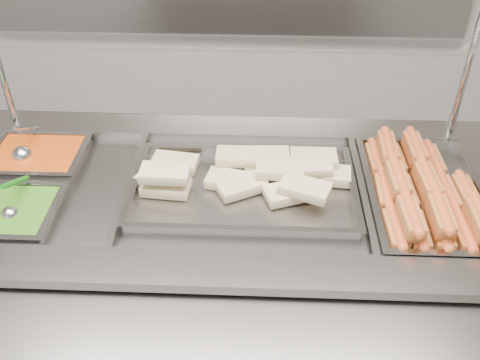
{
  "coord_description": "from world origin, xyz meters",
  "views": [
    {
      "loc": [
        0.26,
        -0.83,
        1.99
      ],
      "look_at": [
        0.19,
        0.52,
        0.95
      ],
      "focal_mm": 40.0,
      "sensor_mm": 36.0,
      "label": 1
    }
  ],
  "objects_px": {
    "steam_counter": "(226,282)",
    "pan_hotdogs": "(423,201)",
    "pan_wraps": "(243,192)",
    "serving_spoon": "(11,209)",
    "sneeze_guard": "(227,46)",
    "ladle": "(23,154)"
  },
  "relations": [
    {
      "from": "pan_hotdogs",
      "to": "steam_counter",
      "type": "bearing_deg",
      "value": -179.49
    },
    {
      "from": "steam_counter",
      "to": "ladle",
      "type": "xyz_separation_m",
      "value": [
        -0.71,
        0.13,
        0.47
      ]
    },
    {
      "from": "pan_hotdogs",
      "to": "pan_wraps",
      "type": "xyz_separation_m",
      "value": [
        -0.58,
        -0.01,
        0.02
      ]
    },
    {
      "from": "pan_wraps",
      "to": "serving_spoon",
      "type": "xyz_separation_m",
      "value": [
        -0.69,
        -0.16,
        0.04
      ]
    },
    {
      "from": "pan_wraps",
      "to": "serving_spoon",
      "type": "distance_m",
      "value": 0.71
    },
    {
      "from": "sneeze_guard",
      "to": "serving_spoon",
      "type": "distance_m",
      "value": 0.82
    },
    {
      "from": "pan_wraps",
      "to": "ladle",
      "type": "xyz_separation_m",
      "value": [
        -0.77,
        0.13,
        0.04
      ]
    },
    {
      "from": "pan_wraps",
      "to": "sneeze_guard",
      "type": "bearing_deg",
      "value": 105.85
    },
    {
      "from": "steam_counter",
      "to": "pan_hotdogs",
      "type": "relative_size",
      "value": 3.41
    },
    {
      "from": "sneeze_guard",
      "to": "steam_counter",
      "type": "bearing_deg",
      "value": -89.49
    },
    {
      "from": "steam_counter",
      "to": "ladle",
      "type": "relative_size",
      "value": 9.67
    },
    {
      "from": "pan_wraps",
      "to": "pan_hotdogs",
      "type": "bearing_deg",
      "value": 0.51
    },
    {
      "from": "pan_wraps",
      "to": "steam_counter",
      "type": "bearing_deg",
      "value": -179.49
    },
    {
      "from": "steam_counter",
      "to": "sneeze_guard",
      "type": "xyz_separation_m",
      "value": [
        -0.0,
        0.23,
        0.84
      ]
    },
    {
      "from": "steam_counter",
      "to": "serving_spoon",
      "type": "relative_size",
      "value": 10.34
    },
    {
      "from": "pan_wraps",
      "to": "serving_spoon",
      "type": "relative_size",
      "value": 3.74
    },
    {
      "from": "pan_hotdogs",
      "to": "ladle",
      "type": "xyz_separation_m",
      "value": [
        -1.35,
        0.12,
        0.05
      ]
    },
    {
      "from": "sneeze_guard",
      "to": "pan_wraps",
      "type": "height_order",
      "value": "sneeze_guard"
    },
    {
      "from": "pan_hotdogs",
      "to": "serving_spoon",
      "type": "height_order",
      "value": "serving_spoon"
    },
    {
      "from": "pan_hotdogs",
      "to": "pan_wraps",
      "type": "height_order",
      "value": "same"
    },
    {
      "from": "sneeze_guard",
      "to": "pan_hotdogs",
      "type": "relative_size",
      "value": 2.99
    },
    {
      "from": "steam_counter",
      "to": "sneeze_guard",
      "type": "distance_m",
      "value": 0.87
    }
  ]
}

